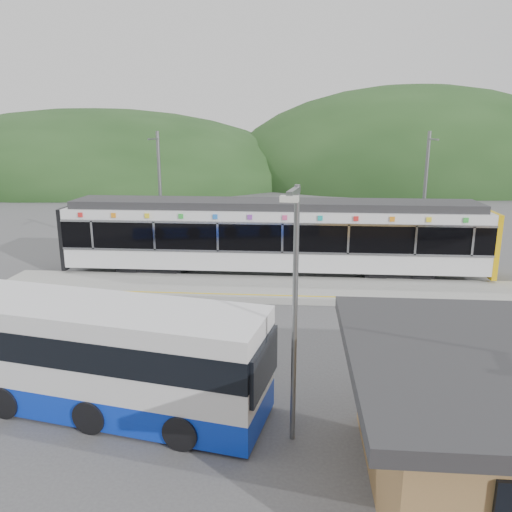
{
  "coord_description": "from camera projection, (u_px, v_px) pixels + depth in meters",
  "views": [
    {
      "loc": [
        0.37,
        -17.89,
        7.04
      ],
      "look_at": [
        -1.17,
        1.0,
        2.25
      ],
      "focal_mm": 35.0,
      "sensor_mm": 36.0,
      "label": 1
    }
  ],
  "objects": [
    {
      "name": "yellow_line",
      "position": [
        286.0,
        296.0,
        20.9
      ],
      "size": [
        26.0,
        0.1,
        0.01
      ],
      "primitive_type": "cube",
      "color": "yellow",
      "rests_on": "platform"
    },
    {
      "name": "lamp_post",
      "position": [
        295.0,
        297.0,
        10.75
      ],
      "size": [
        0.37,
        1.07,
        5.95
      ],
      "rotation": [
        0.0,
        0.0,
        -0.17
      ],
      "color": "slate",
      "rests_on": "ground"
    },
    {
      "name": "bus",
      "position": [
        71.0,
        355.0,
        12.99
      ],
      "size": [
        10.6,
        4.34,
        2.82
      ],
      "rotation": [
        0.0,
        0.0,
        -0.19
      ],
      "color": "#0D33CB",
      "rests_on": "ground"
    },
    {
      "name": "platform",
      "position": [
        286.0,
        289.0,
        22.2
      ],
      "size": [
        26.0,
        3.2,
        0.3
      ],
      "primitive_type": "cube",
      "color": "#9E9E99",
      "rests_on": "ground"
    },
    {
      "name": "ground",
      "position": [
        284.0,
        320.0,
        19.05
      ],
      "size": [
        120.0,
        120.0,
        0.0
      ],
      "primitive_type": "plane",
      "color": "#4C4C4F",
      "rests_on": "ground"
    },
    {
      "name": "catenary_mast_west",
      "position": [
        160.0,
        195.0,
        26.97
      ],
      "size": [
        0.18,
        1.8,
        7.0
      ],
      "color": "slate",
      "rests_on": "ground"
    },
    {
      "name": "train",
      "position": [
        273.0,
        235.0,
        24.39
      ],
      "size": [
        20.44,
        3.01,
        3.74
      ],
      "color": "black",
      "rests_on": "ground"
    },
    {
      "name": "catenary_mast_east",
      "position": [
        424.0,
        197.0,
        25.87
      ],
      "size": [
        0.18,
        1.8,
        7.0
      ],
      "color": "slate",
      "rests_on": "ground"
    },
    {
      "name": "hills",
      "position": [
        418.0,
        283.0,
        23.67
      ],
      "size": [
        146.0,
        149.0,
        26.0
      ],
      "color": "#1E3D19",
      "rests_on": "ground"
    }
  ]
}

